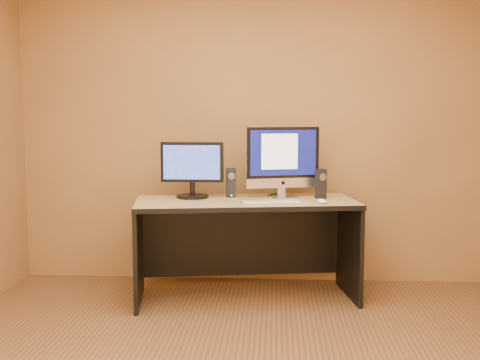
# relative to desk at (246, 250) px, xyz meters

# --- Properties ---
(walls) EXTENTS (4.00, 4.00, 2.60)m
(walls) POSITION_rel_desk_xyz_m (0.02, -1.42, 0.91)
(walls) COLOR #9C703F
(walls) RESTS_ON ground
(desk) EXTENTS (1.78, 0.99, 0.78)m
(desk) POSITION_rel_desk_xyz_m (0.00, 0.00, 0.00)
(desk) COLOR tan
(desk) RESTS_ON ground
(imac) EXTENTS (0.64, 0.38, 0.58)m
(imac) POSITION_rel_desk_xyz_m (0.29, 0.15, 0.68)
(imac) COLOR silver
(imac) RESTS_ON desk
(second_monitor) EXTENTS (0.51, 0.27, 0.44)m
(second_monitor) POSITION_rel_desk_xyz_m (-0.43, 0.11, 0.61)
(second_monitor) COLOR black
(second_monitor) RESTS_ON desk
(speaker_left) EXTENTS (0.08, 0.09, 0.23)m
(speaker_left) POSITION_rel_desk_xyz_m (-0.13, 0.17, 0.51)
(speaker_left) COLOR black
(speaker_left) RESTS_ON desk
(speaker_right) EXTENTS (0.09, 0.09, 0.23)m
(speaker_right) POSITION_rel_desk_xyz_m (0.59, 0.13, 0.51)
(speaker_right) COLOR black
(speaker_right) RESTS_ON desk
(keyboard) EXTENTS (0.47, 0.23, 0.02)m
(keyboard) POSITION_rel_desk_xyz_m (0.20, -0.18, 0.40)
(keyboard) COLOR silver
(keyboard) RESTS_ON desk
(mouse) EXTENTS (0.10, 0.12, 0.04)m
(mouse) POSITION_rel_desk_xyz_m (0.57, -0.13, 0.41)
(mouse) COLOR white
(mouse) RESTS_ON desk
(cable_a) EXTENTS (0.12, 0.20, 0.01)m
(cable_a) POSITION_rel_desk_xyz_m (0.32, 0.27, 0.39)
(cable_a) COLOR black
(cable_a) RESTS_ON desk
(cable_b) EXTENTS (0.09, 0.17, 0.01)m
(cable_b) POSITION_rel_desk_xyz_m (0.21, 0.33, 0.39)
(cable_b) COLOR black
(cable_b) RESTS_ON desk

